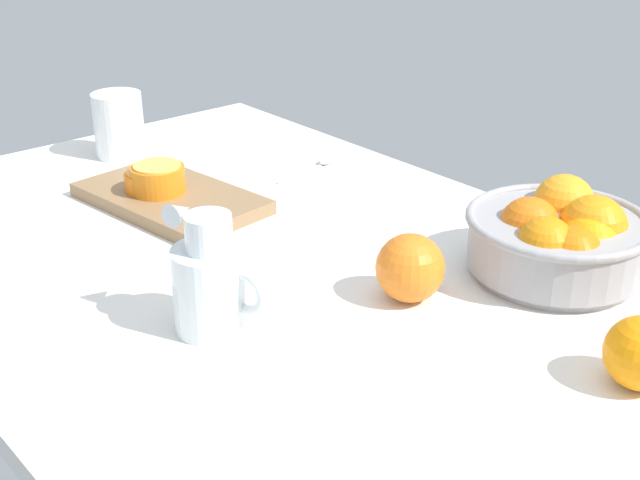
{
  "coord_description": "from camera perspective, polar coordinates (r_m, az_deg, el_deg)",
  "views": [
    {
      "loc": [
        72.62,
        -60.87,
        50.71
      ],
      "look_at": [
        1.49,
        -0.3,
        7.15
      ],
      "focal_mm": 48.24,
      "sensor_mm": 36.0,
      "label": 1
    }
  ],
  "objects": [
    {
      "name": "fruit_bowl",
      "position": [
        1.13,
        15.65,
        0.16
      ],
      "size": [
        23.36,
        23.36,
        11.22
      ],
      "color": "#99999E",
      "rests_on": "ground_plane"
    },
    {
      "name": "orange_half_0",
      "position": [
        1.34,
        -11.48,
        3.87
      ],
      "size": [
        6.43,
        6.43,
        3.13
      ],
      "color": "orange",
      "rests_on": "cutting_board"
    },
    {
      "name": "juice_glass",
      "position": [
        1.55,
        -13.18,
        7.16
      ],
      "size": [
        8.65,
        8.65,
        11.25
      ],
      "color": "white",
      "rests_on": "ground_plane"
    },
    {
      "name": "orange_half_1",
      "position": [
        1.33,
        -10.7,
        4.03
      ],
      "size": [
        8.19,
        8.19,
        4.38
      ],
      "color": "orange",
      "rests_on": "cutting_board"
    },
    {
      "name": "juice_pitcher",
      "position": [
        0.98,
        -7.3,
        -3.09
      ],
      "size": [
        13.08,
        8.83,
        14.81
      ],
      "color": "white",
      "rests_on": "ground_plane"
    },
    {
      "name": "cutting_board",
      "position": [
        1.33,
        -9.88,
        2.74
      ],
      "size": [
        30.68,
        20.26,
        2.1
      ],
      "primitive_type": "cube",
      "rotation": [
        0.0,
        0.0,
        0.12
      ],
      "color": "olive",
      "rests_on": "ground_plane"
    },
    {
      "name": "spoon",
      "position": [
        1.46,
        -0.37,
        4.92
      ],
      "size": [
        4.13,
        14.33,
        1.0
      ],
      "color": "silver",
      "rests_on": "ground_plane"
    },
    {
      "name": "ground_plane",
      "position": [
        1.08,
        -0.39,
        -3.86
      ],
      "size": [
        147.65,
        82.88,
        3.0
      ],
      "primitive_type": "cube",
      "color": "white"
    },
    {
      "name": "loose_orange_0",
      "position": [
        1.03,
        6.0,
        -1.85
      ],
      "size": [
        8.42,
        8.42,
        8.42
      ],
      "primitive_type": "sphere",
      "color": "orange",
      "rests_on": "ground_plane"
    }
  ]
}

